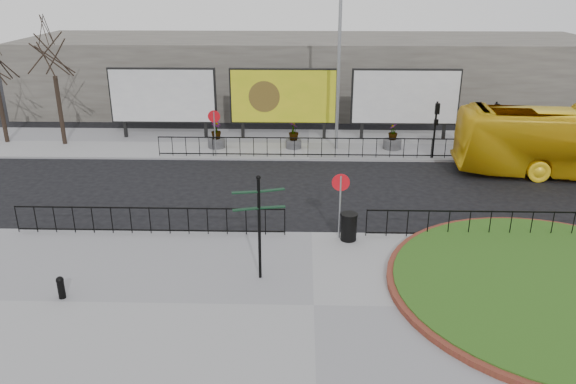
{
  "coord_description": "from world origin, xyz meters",
  "views": [
    {
      "loc": [
        -0.38,
        -19.13,
        9.16
      ],
      "look_at": [
        -0.92,
        1.14,
        1.29
      ],
      "focal_mm": 35.0,
      "sensor_mm": 36.0,
      "label": 1
    }
  ],
  "objects_px": {
    "planter_a": "(216,138)",
    "planter_c": "(392,140)",
    "planter_b": "(294,138)",
    "fingerpost_sign": "(259,217)",
    "litter_bin": "(349,227)",
    "lamp_post": "(339,63)",
    "billboard_mid": "(283,97)",
    "bollard": "(61,286)"
  },
  "relations": [
    {
      "from": "bollard",
      "to": "litter_bin",
      "type": "relative_size",
      "value": 0.7
    },
    {
      "from": "bollard",
      "to": "planter_c",
      "type": "distance_m",
      "value": 19.92
    },
    {
      "from": "fingerpost_sign",
      "to": "billboard_mid",
      "type": "bearing_deg",
      "value": 79.66
    },
    {
      "from": "planter_b",
      "to": "billboard_mid",
      "type": "bearing_deg",
      "value": 107.66
    },
    {
      "from": "lamp_post",
      "to": "planter_a",
      "type": "distance_m",
      "value": 7.88
    },
    {
      "from": "fingerpost_sign",
      "to": "bollard",
      "type": "relative_size",
      "value": 4.84
    },
    {
      "from": "lamp_post",
      "to": "planter_b",
      "type": "height_order",
      "value": "lamp_post"
    },
    {
      "from": "lamp_post",
      "to": "planter_b",
      "type": "bearing_deg",
      "value": -180.0
    },
    {
      "from": "fingerpost_sign",
      "to": "litter_bin",
      "type": "xyz_separation_m",
      "value": [
        3.02,
        2.81,
        -1.57
      ]
    },
    {
      "from": "fingerpost_sign",
      "to": "planter_c",
      "type": "distance_m",
      "value": 15.81
    },
    {
      "from": "lamp_post",
      "to": "billboard_mid",
      "type": "bearing_deg",
      "value": 146.75
    },
    {
      "from": "billboard_mid",
      "to": "litter_bin",
      "type": "xyz_separation_m",
      "value": [
        2.83,
        -13.57,
        -1.96
      ]
    },
    {
      "from": "lamp_post",
      "to": "bollard",
      "type": "relative_size",
      "value": 12.87
    },
    {
      "from": "planter_a",
      "to": "planter_c",
      "type": "xyz_separation_m",
      "value": [
        9.79,
        0.0,
        -0.07
      ]
    },
    {
      "from": "planter_c",
      "to": "litter_bin",
      "type": "bearing_deg",
      "value": -105.77
    },
    {
      "from": "planter_a",
      "to": "planter_c",
      "type": "height_order",
      "value": "planter_a"
    },
    {
      "from": "billboard_mid",
      "to": "planter_a",
      "type": "xyz_separation_m",
      "value": [
        -3.68,
        -1.97,
        -1.93
      ]
    },
    {
      "from": "lamp_post",
      "to": "fingerpost_sign",
      "type": "distance_m",
      "value": 14.99
    },
    {
      "from": "billboard_mid",
      "to": "lamp_post",
      "type": "height_order",
      "value": "lamp_post"
    },
    {
      "from": "planter_a",
      "to": "planter_c",
      "type": "bearing_deg",
      "value": 0.0
    },
    {
      "from": "bollard",
      "to": "litter_bin",
      "type": "bearing_deg",
      "value": 25.32
    },
    {
      "from": "lamp_post",
      "to": "planter_c",
      "type": "bearing_deg",
      "value": -0.0
    },
    {
      "from": "bollard",
      "to": "fingerpost_sign",
      "type": "bearing_deg",
      "value": 13.29
    },
    {
      "from": "bollard",
      "to": "planter_a",
      "type": "xyz_separation_m",
      "value": [
        2.34,
        15.79,
        0.16
      ]
    },
    {
      "from": "litter_bin",
      "to": "bollard",
      "type": "bearing_deg",
      "value": -154.68
    },
    {
      "from": "fingerpost_sign",
      "to": "planter_b",
      "type": "distance_m",
      "value": 14.51
    },
    {
      "from": "billboard_mid",
      "to": "planter_b",
      "type": "bearing_deg",
      "value": -72.34
    },
    {
      "from": "planter_b",
      "to": "lamp_post",
      "type": "bearing_deg",
      "value": 0.0
    },
    {
      "from": "planter_c",
      "to": "planter_b",
      "type": "bearing_deg",
      "value": -180.0
    },
    {
      "from": "lamp_post",
      "to": "bollard",
      "type": "distance_m",
      "value": 18.7
    },
    {
      "from": "fingerpost_sign",
      "to": "planter_a",
      "type": "bearing_deg",
      "value": 93.96
    },
    {
      "from": "planter_c",
      "to": "fingerpost_sign",
      "type": "bearing_deg",
      "value": -113.59
    },
    {
      "from": "planter_b",
      "to": "planter_c",
      "type": "xyz_separation_m",
      "value": [
        5.48,
        0.0,
        -0.1
      ]
    },
    {
      "from": "litter_bin",
      "to": "planter_a",
      "type": "xyz_separation_m",
      "value": [
        -6.52,
        11.6,
        0.03
      ]
    },
    {
      "from": "lamp_post",
      "to": "litter_bin",
      "type": "distance_m",
      "value": 12.33
    },
    {
      "from": "fingerpost_sign",
      "to": "planter_a",
      "type": "xyz_separation_m",
      "value": [
        -3.5,
        14.41,
        -1.55
      ]
    },
    {
      "from": "planter_c",
      "to": "planter_a",
      "type": "bearing_deg",
      "value": 180.0
    },
    {
      "from": "bollard",
      "to": "planter_a",
      "type": "bearing_deg",
      "value": 81.57
    },
    {
      "from": "fingerpost_sign",
      "to": "planter_a",
      "type": "height_order",
      "value": "fingerpost_sign"
    },
    {
      "from": "lamp_post",
      "to": "planter_c",
      "type": "height_order",
      "value": "lamp_post"
    },
    {
      "from": "planter_b",
      "to": "litter_bin",
      "type": "bearing_deg",
      "value": -79.24
    },
    {
      "from": "litter_bin",
      "to": "planter_a",
      "type": "height_order",
      "value": "planter_a"
    }
  ]
}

